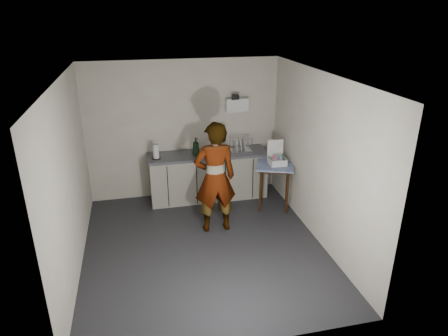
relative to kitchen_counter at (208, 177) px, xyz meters
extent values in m
plane|color=#26272B|center=(-0.40, -1.70, -0.43)|extent=(4.00, 4.00, 0.00)
cube|color=beige|center=(-0.40, 0.29, 0.87)|extent=(3.60, 0.02, 2.60)
cube|color=beige|center=(1.39, -1.70, 0.87)|extent=(0.02, 4.00, 2.60)
cube|color=beige|center=(-2.19, -1.70, 0.87)|extent=(0.02, 4.00, 2.60)
cube|color=silver|center=(-0.40, -1.70, 2.17)|extent=(3.60, 4.00, 0.01)
cube|color=black|center=(0.00, 0.00, -0.39)|extent=(2.20, 0.52, 0.08)
cube|color=#A9A696|center=(0.00, 0.00, 0.00)|extent=(2.20, 0.58, 0.86)
cube|color=#494C53|center=(0.00, 0.00, 0.46)|extent=(2.24, 0.62, 0.05)
cube|color=black|center=(-0.80, -0.29, 0.00)|extent=(0.02, 0.01, 0.80)
cube|color=black|center=(-0.27, -0.29, 0.00)|extent=(0.02, 0.01, 0.80)
cube|color=black|center=(0.27, -0.29, 0.00)|extent=(0.01, 0.01, 0.80)
cube|color=black|center=(0.80, -0.29, 0.00)|extent=(0.02, 0.01, 0.80)
cube|color=white|center=(0.60, 0.22, 1.32)|extent=(0.42, 0.16, 0.24)
cube|color=white|center=(0.60, 0.27, 1.18)|extent=(0.30, 0.06, 0.04)
cube|color=black|center=(0.55, 0.13, 1.48)|extent=(0.14, 0.02, 0.10)
cylinder|color=#3B220D|center=(0.79, -0.78, -0.04)|extent=(0.04, 0.04, 0.77)
cylinder|color=#3B220D|center=(1.24, -0.95, -0.04)|extent=(0.04, 0.04, 0.77)
cylinder|color=#3B220D|center=(0.96, -0.34, -0.04)|extent=(0.04, 0.04, 0.77)
cylinder|color=#3B220D|center=(1.41, -0.51, -0.04)|extent=(0.04, 0.04, 0.77)
cube|color=#3B220D|center=(1.10, -0.64, 0.36)|extent=(0.74, 0.74, 0.04)
cube|color=navy|center=(1.10, -0.64, 0.39)|extent=(0.83, 0.83, 0.03)
imported|color=#B2A593|center=(-0.11, -1.20, 0.50)|extent=(0.68, 0.45, 1.85)
imported|color=black|center=(-0.24, -0.08, 0.65)|extent=(0.17, 0.17, 0.34)
cylinder|color=red|center=(-0.08, -0.04, 0.54)|extent=(0.06, 0.06, 0.12)
cylinder|color=black|center=(-0.24, 0.04, 0.59)|extent=(0.06, 0.06, 0.21)
cylinder|color=black|center=(-0.96, -0.09, 0.49)|extent=(0.15, 0.15, 0.01)
cylinder|color=white|center=(-0.96, -0.09, 0.63)|extent=(0.11, 0.11, 0.26)
cube|color=silver|center=(0.63, 0.00, 0.49)|extent=(0.40, 0.30, 0.02)
cylinder|color=silver|center=(0.45, -0.13, 0.63)|extent=(0.01, 0.01, 0.26)
cylinder|color=silver|center=(0.81, -0.13, 0.63)|extent=(0.01, 0.01, 0.26)
cylinder|color=silver|center=(0.45, 0.13, 0.63)|extent=(0.01, 0.01, 0.26)
cylinder|color=silver|center=(0.81, 0.13, 0.63)|extent=(0.01, 0.01, 0.26)
cylinder|color=white|center=(0.53, 0.00, 0.61)|extent=(0.05, 0.22, 0.22)
cylinder|color=white|center=(0.61, 0.00, 0.61)|extent=(0.05, 0.22, 0.22)
cylinder|color=white|center=(0.69, 0.00, 0.61)|extent=(0.05, 0.22, 0.22)
cube|color=white|center=(1.13, -0.65, 0.41)|extent=(0.30, 0.30, 0.01)
cube|color=white|center=(1.13, -0.79, 0.47)|extent=(0.29, 0.02, 0.11)
cube|color=white|center=(1.14, -0.51, 0.47)|extent=(0.29, 0.02, 0.11)
cube|color=white|center=(0.99, -0.64, 0.47)|extent=(0.02, 0.29, 0.11)
cube|color=white|center=(1.27, -0.65, 0.47)|extent=(0.02, 0.29, 0.11)
cube|color=white|center=(1.14, -0.50, 0.67)|extent=(0.29, 0.02, 0.29)
cylinder|color=silver|center=(1.13, -0.65, 0.47)|extent=(0.19, 0.19, 0.11)
sphere|color=pink|center=(1.08, -0.68, 0.55)|extent=(0.07, 0.07, 0.07)
sphere|color=#4F9ED8|center=(1.18, -0.69, 0.55)|extent=(0.07, 0.07, 0.07)
sphere|color=#63F183|center=(1.14, -0.60, 0.55)|extent=(0.07, 0.07, 0.07)
sphere|color=pink|center=(1.09, -0.60, 0.55)|extent=(0.07, 0.07, 0.07)
camera|label=1|loc=(-1.26, -6.90, 3.04)|focal=32.00mm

